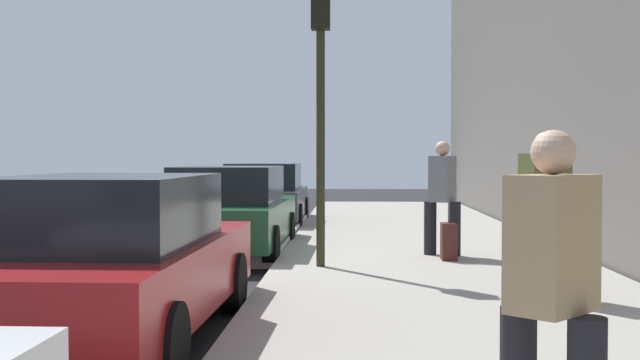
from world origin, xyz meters
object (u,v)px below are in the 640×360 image
(parked_car_red, at_px, (112,259))
(traffic_light_pole, at_px, (321,71))
(parked_car_charcoal, at_px, (265,195))
(rolling_suitcase, at_px, (449,241))
(pedestrian_olive_coat, at_px, (545,209))
(pedestrian_grey_coat, at_px, (442,194))
(pedestrian_tan_coat, at_px, (552,290))
(parked_car_green, at_px, (231,211))

(parked_car_red, relative_size, traffic_light_pole, 1.16)
(parked_car_red, distance_m, traffic_light_pole, 4.84)
(parked_car_charcoal, relative_size, rolling_suitcase, 4.61)
(traffic_light_pole, bearing_deg, pedestrian_olive_coat, -132.71)
(rolling_suitcase, bearing_deg, pedestrian_grey_coat, 3.86)
(pedestrian_tan_coat, height_order, traffic_light_pole, traffic_light_pole)
(parked_car_red, bearing_deg, parked_car_charcoal, -0.34)
(pedestrian_olive_coat, distance_m, traffic_light_pole, 3.86)
(traffic_light_pole, bearing_deg, parked_car_green, 35.30)
(parked_car_green, xyz_separation_m, rolling_suitcase, (-1.54, -3.48, -0.33))
(parked_car_charcoal, relative_size, pedestrian_grey_coat, 2.36)
(parked_car_red, height_order, traffic_light_pole, traffic_light_pole)
(parked_car_green, bearing_deg, pedestrian_tan_coat, -162.18)
(parked_car_charcoal, relative_size, traffic_light_pole, 1.05)
(traffic_light_pole, bearing_deg, pedestrian_tan_coat, -168.81)
(parked_car_green, xyz_separation_m, traffic_light_pole, (-2.28, -1.62, 2.11))
(pedestrian_tan_coat, bearing_deg, traffic_light_pole, 11.19)
(pedestrian_tan_coat, relative_size, rolling_suitcase, 1.83)
(parked_car_green, xyz_separation_m, pedestrian_grey_coat, (-0.99, -3.44, 0.33))
(parked_car_red, xyz_separation_m, parked_car_charcoal, (11.71, -0.07, -0.00))
(pedestrian_tan_coat, xyz_separation_m, rolling_suitcase, (7.89, -0.45, -0.61))
(parked_car_green, height_order, parked_car_charcoal, same)
(pedestrian_grey_coat, height_order, traffic_light_pole, traffic_light_pole)
(pedestrian_olive_coat, relative_size, traffic_light_pole, 0.45)
(pedestrian_grey_coat, bearing_deg, parked_car_green, 74.03)
(rolling_suitcase, bearing_deg, parked_car_red, 143.13)
(parked_car_green, bearing_deg, parked_car_red, 179.18)
(parked_car_red, xyz_separation_m, rolling_suitcase, (4.76, -3.57, -0.33))
(parked_car_charcoal, distance_m, pedestrian_grey_coat, 7.29)
(parked_car_charcoal, height_order, traffic_light_pole, traffic_light_pole)
(traffic_light_pole, xyz_separation_m, rolling_suitcase, (0.75, -1.86, -2.44))
(pedestrian_tan_coat, distance_m, traffic_light_pole, 7.50)
(pedestrian_tan_coat, xyz_separation_m, traffic_light_pole, (7.14, 1.41, 1.83))
(parked_car_green, bearing_deg, pedestrian_grey_coat, -105.97)
(parked_car_red, relative_size, pedestrian_grey_coat, 2.62)
(parked_car_red, relative_size, rolling_suitcase, 5.11)
(pedestrian_tan_coat, relative_size, traffic_light_pole, 0.42)
(pedestrian_tan_coat, height_order, pedestrian_olive_coat, pedestrian_olive_coat)
(parked_car_red, xyz_separation_m, pedestrian_grey_coat, (5.31, -3.53, 0.33))
(parked_car_green, relative_size, parked_car_charcoal, 1.08)
(parked_car_red, xyz_separation_m, parked_car_green, (6.30, -0.09, -0.00))
(parked_car_green, bearing_deg, pedestrian_olive_coat, -138.09)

